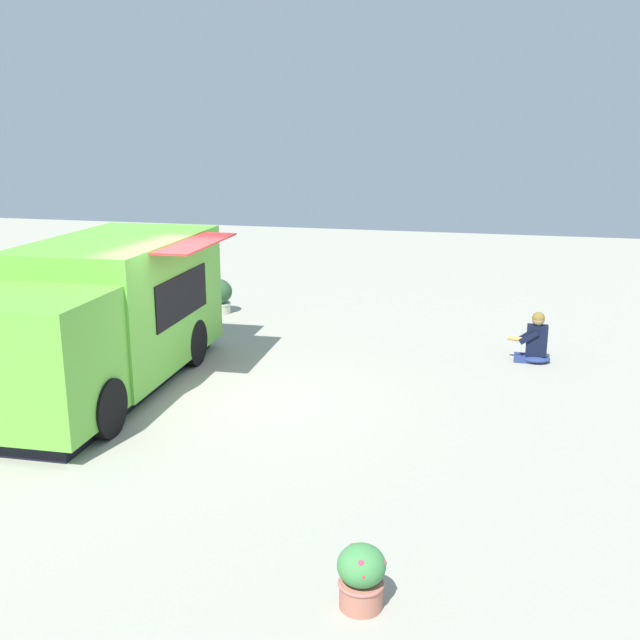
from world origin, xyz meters
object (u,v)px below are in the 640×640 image
at_px(food_truck, 101,320).
at_px(planter_flowering_far, 361,576).
at_px(planter_flowering_near, 217,296).
at_px(person_customer, 535,342).

xyz_separation_m(food_truck, planter_flowering_far, (5.14, -4.61, -0.83)).
relative_size(food_truck, planter_flowering_near, 7.02).
bearing_deg(planter_flowering_near, food_truck, -88.82).
bearing_deg(food_truck, planter_flowering_near, 91.18).
relative_size(food_truck, person_customer, 6.02).
bearing_deg(planter_flowering_far, planter_flowering_near, 118.27).
bearing_deg(planter_flowering_far, food_truck, 138.12).
bearing_deg(planter_flowering_far, person_customer, 77.53).
distance_m(food_truck, planter_flowering_near, 5.20).
distance_m(food_truck, planter_flowering_far, 6.96).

